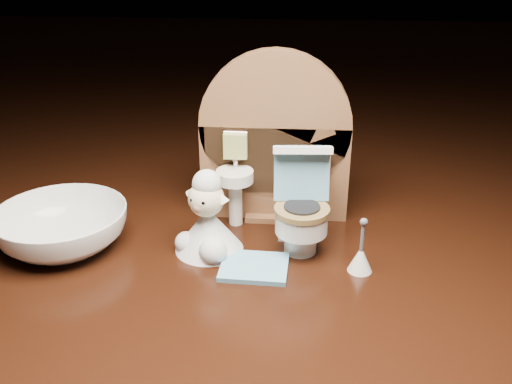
{
  "coord_description": "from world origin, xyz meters",
  "views": [
    {
      "loc": [
        0.02,
        -0.4,
        0.24
      ],
      "look_at": [
        -0.01,
        0.02,
        0.05
      ],
      "focal_mm": 40.0,
      "sensor_mm": 36.0,
      "label": 1
    }
  ],
  "objects": [
    {
      "name": "plush_lamb",
      "position": [
        -0.05,
        -0.0,
        0.02
      ],
      "size": [
        0.06,
        0.06,
        0.07
      ],
      "rotation": [
        0.0,
        0.0,
        -0.41
      ],
      "color": "silver",
      "rests_on": "ground"
    },
    {
      "name": "toy_toilet",
      "position": [
        0.02,
        0.01,
        0.03
      ],
      "size": [
        0.05,
        0.06,
        0.09
      ],
      "rotation": [
        0.0,
        0.0,
        0.06
      ],
      "color": "white",
      "rests_on": "ground"
    },
    {
      "name": "toilet_brush",
      "position": [
        0.07,
        -0.02,
        0.01
      ],
      "size": [
        0.02,
        0.02,
        0.05
      ],
      "color": "white",
      "rests_on": "ground"
    },
    {
      "name": "backdrop_panel",
      "position": [
        -0.0,
        0.06,
        0.07
      ],
      "size": [
        0.13,
        0.05,
        0.15
      ],
      "color": "brown",
      "rests_on": "ground"
    },
    {
      "name": "ceramic_bowl",
      "position": [
        -0.17,
        -0.0,
        0.02
      ],
      "size": [
        0.13,
        0.13,
        0.03
      ],
      "primitive_type": "imported",
      "rotation": [
        0.0,
        0.0,
        0.32
      ],
      "color": "white",
      "rests_on": "ground"
    },
    {
      "name": "bath_mat",
      "position": [
        -0.01,
        -0.03,
        0.0
      ],
      "size": [
        0.05,
        0.04,
        0.0
      ],
      "primitive_type": "cube",
      "rotation": [
        0.0,
        0.0,
        -0.04
      ],
      "color": "#66A4C3",
      "rests_on": "ground"
    }
  ]
}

